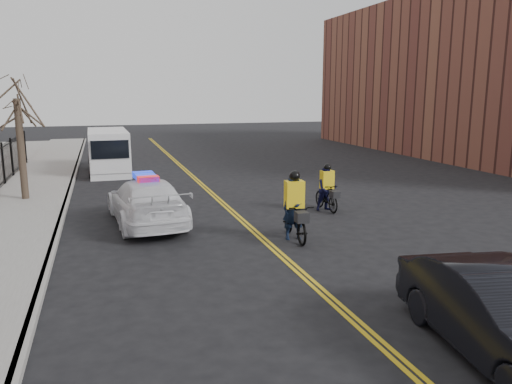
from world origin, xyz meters
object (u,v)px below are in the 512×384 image
Objects in this scene: cyclist_near at (294,216)px; cargo_van at (109,152)px; police_cruiser at (146,201)px; dark_sedan at (503,316)px; cyclist_far at (327,192)px.

cargo_van is at bearing 113.40° from cyclist_near.
police_cruiser is 11.69m from dark_sedan.
police_cruiser is 5.16m from cyclist_near.
police_cruiser is 0.97× the size of cargo_van.
cargo_van is 3.17× the size of cyclist_far.
police_cruiser is 11.84m from cargo_van.
cargo_van is 14.07m from cyclist_far.
cargo_van is at bearing -90.13° from police_cruiser.
police_cruiser is 1.19× the size of dark_sedan.
cyclist_near reaches higher than dark_sedan.
cyclist_near reaches higher than cyclist_far.
police_cruiser is 3.08× the size of cyclist_far.
cargo_van is (-1.00, 11.80, 0.37)m from police_cruiser.
cyclist_near is at bearing 103.34° from dark_sedan.
police_cruiser is 6.65m from cyclist_far.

